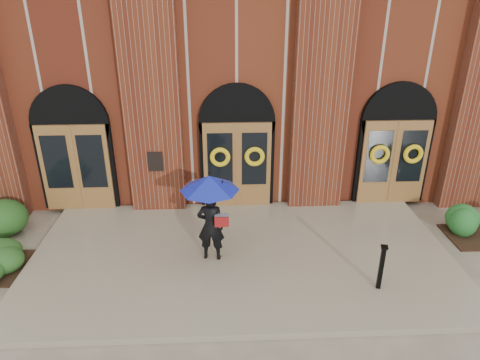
{
  "coord_description": "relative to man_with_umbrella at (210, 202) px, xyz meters",
  "views": [
    {
      "loc": [
        -0.44,
        -8.5,
        5.95
      ],
      "look_at": [
        0.0,
        1.0,
        1.71
      ],
      "focal_mm": 32.0,
      "sensor_mm": 36.0,
      "label": 1
    }
  ],
  "objects": [
    {
      "name": "landing",
      "position": [
        0.71,
        0.13,
        -1.55
      ],
      "size": [
        10.0,
        5.3,
        0.15
      ],
      "primitive_type": "cube",
      "color": "gray",
      "rests_on": "ground"
    },
    {
      "name": "church_building",
      "position": [
        0.71,
        8.77,
        1.88
      ],
      "size": [
        16.2,
        12.53,
        7.0
      ],
      "color": "#602814",
      "rests_on": "ground"
    },
    {
      "name": "hedge_front_left",
      "position": [
        -4.39,
        -0.02,
        -1.37
      ],
      "size": [
        1.45,
        1.25,
        0.51
      ],
      "primitive_type": "ellipsoid",
      "color": "#234D1A",
      "rests_on": "ground"
    },
    {
      "name": "man_with_umbrella",
      "position": [
        0.0,
        0.0,
        0.0
      ],
      "size": [
        1.47,
        1.47,
        2.11
      ],
      "rotation": [
        0.0,
        0.0,
        3.02
      ],
      "color": "black",
      "rests_on": "landing"
    },
    {
      "name": "metal_post",
      "position": [
        3.55,
        -1.29,
        -0.93
      ],
      "size": [
        0.17,
        0.17,
        1.04
      ],
      "rotation": [
        0.0,
        0.0,
        -0.23
      ],
      "color": "black",
      "rests_on": "landing"
    },
    {
      "name": "ground",
      "position": [
        0.71,
        -0.02,
        -1.62
      ],
      "size": [
        90.0,
        90.0,
        0.0
      ],
      "primitive_type": "plane",
      "color": "gray",
      "rests_on": "ground"
    }
  ]
}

